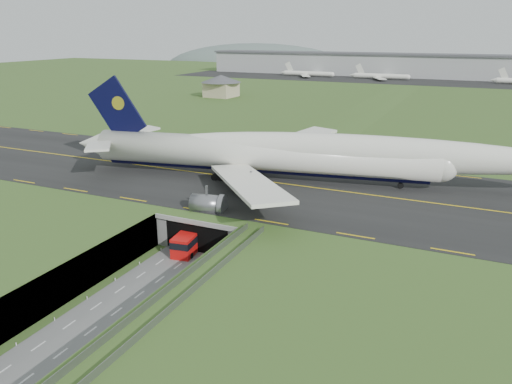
% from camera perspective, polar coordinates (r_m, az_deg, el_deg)
% --- Properties ---
extents(ground, '(900.00, 900.00, 0.00)m').
position_cam_1_polar(ground, '(80.37, -9.69, -9.05)').
color(ground, '#375120').
rests_on(ground, ground).
extents(airfield_deck, '(800.00, 800.00, 6.00)m').
position_cam_1_polar(airfield_deck, '(79.06, -9.81, -7.11)').
color(airfield_deck, gray).
rests_on(airfield_deck, ground).
extents(trench_road, '(12.00, 75.00, 0.20)m').
position_cam_1_polar(trench_road, '(75.02, -12.93, -11.26)').
color(trench_road, slate).
rests_on(trench_road, ground).
extents(taxiway, '(800.00, 44.00, 0.18)m').
position_cam_1_polar(taxiway, '(104.97, 0.15, 1.32)').
color(taxiway, black).
rests_on(taxiway, airfield_deck).
extents(tunnel_portal, '(17.00, 22.30, 6.00)m').
position_cam_1_polar(tunnel_portal, '(92.03, -4.03, -2.98)').
color(tunnel_portal, gray).
rests_on(tunnel_portal, ground).
extents(guideway, '(3.00, 53.00, 7.05)m').
position_cam_1_polar(guideway, '(58.62, -11.42, -14.16)').
color(guideway, '#A8A8A3').
rests_on(guideway, ground).
extents(jumbo_jet, '(103.70, 64.34, 21.61)m').
position_cam_1_polar(jumbo_jet, '(103.38, 4.51, 4.30)').
color(jumbo_jet, white).
rests_on(jumbo_jet, ground).
extents(shuttle_tram, '(4.48, 9.10, 3.53)m').
position_cam_1_polar(shuttle_tram, '(86.36, -7.62, -5.55)').
color(shuttle_tram, red).
rests_on(shuttle_tram, ground).
extents(service_building, '(19.86, 19.86, 10.34)m').
position_cam_1_polar(service_building, '(242.10, -4.01, 12.22)').
color(service_building, '#C0B28B').
rests_on(service_building, ground).
extents(cargo_terminal, '(320.00, 67.00, 15.60)m').
position_cam_1_polar(cargo_terminal, '(361.17, 18.32, 13.56)').
color(cargo_terminal, '#B2B2B2').
rests_on(cargo_terminal, ground).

